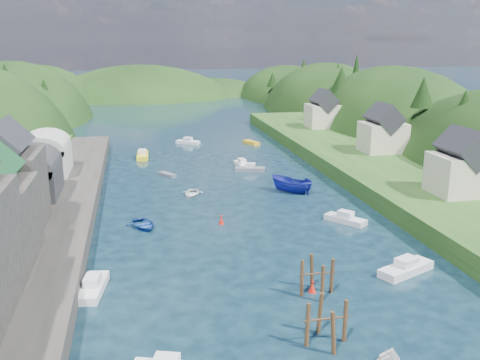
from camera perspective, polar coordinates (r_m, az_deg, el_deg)
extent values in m
plane|color=black|center=(89.47, -2.76, 1.07)|extent=(600.00, 600.00, 0.00)
ellipsoid|color=black|center=(160.08, -22.72, 2.99)|extent=(44.00, 75.56, 48.19)
ellipsoid|color=black|center=(200.57, -20.53, 5.86)|extent=(44.00, 75.56, 39.00)
ellipsoid|color=black|center=(128.57, 15.76, 0.93)|extent=(36.00, 75.56, 48.00)
ellipsoid|color=black|center=(166.99, 9.16, 4.64)|extent=(36.00, 75.56, 44.49)
ellipsoid|color=black|center=(206.15, 5.13, 7.11)|extent=(36.00, 75.56, 36.00)
ellipsoid|color=black|center=(208.34, -10.46, 5.97)|extent=(80.00, 60.00, 44.00)
ellipsoid|color=black|center=(220.67, -3.16, 6.16)|extent=(70.00, 56.00, 36.00)
cone|color=black|center=(124.61, -24.01, 7.70)|extent=(5.28, 5.28, 5.35)
cone|color=black|center=(136.95, -23.70, 9.92)|extent=(4.77, 4.77, 6.76)
cone|color=black|center=(140.55, -20.14, 8.91)|extent=(4.07, 4.07, 5.83)
cone|color=black|center=(154.73, -22.25, 9.44)|extent=(4.56, 4.56, 7.82)
cone|color=black|center=(162.00, -21.89, 9.20)|extent=(4.75, 4.75, 5.88)
cone|color=black|center=(173.82, -20.70, 9.76)|extent=(4.27, 4.27, 6.66)
cone|color=black|center=(90.85, 22.77, 6.68)|extent=(5.29, 5.29, 7.12)
cone|color=black|center=(99.99, 18.95, 8.86)|extent=(4.07, 4.07, 5.49)
cone|color=black|center=(111.68, 17.49, 7.27)|extent=(3.40, 3.40, 5.19)
cone|color=black|center=(124.62, 15.35, 9.61)|extent=(4.94, 4.94, 7.97)
cone|color=black|center=(127.55, 10.78, 10.46)|extent=(5.25, 5.25, 6.06)
cone|color=black|center=(142.09, 12.29, 11.21)|extent=(3.36, 3.36, 9.24)
cone|color=black|center=(154.96, 10.40, 10.81)|extent=(4.57, 4.57, 7.71)
cone|color=black|center=(166.19, 7.88, 10.52)|extent=(3.59, 3.59, 6.37)
cone|color=black|center=(171.30, 6.80, 11.59)|extent=(4.14, 4.14, 6.49)
cone|color=black|center=(181.45, 3.48, 10.66)|extent=(3.83, 3.83, 4.93)
cube|color=#2D2B28|center=(60.58, -21.38, -5.80)|extent=(12.00, 110.00, 2.00)
cube|color=#2D2B28|center=(60.44, -23.53, -1.07)|extent=(7.00, 8.00, 8.00)
cube|color=black|center=(59.40, -24.01, 3.42)|extent=(5.15, 8.32, 5.15)
cube|color=#2D2D30|center=(72.32, -21.48, -0.04)|extent=(7.00, 9.00, 4.00)
cylinder|color=#2D2D30|center=(71.86, -21.63, 1.50)|extent=(7.00, 9.00, 7.00)
cube|color=#B2B2A8|center=(83.84, -20.12, 2.03)|extent=(7.00, 9.00, 4.00)
cylinder|color=#B2B2A8|center=(83.45, -20.24, 3.37)|extent=(7.00, 9.00, 7.00)
cube|color=#234719|center=(87.18, 14.73, 1.03)|extent=(16.00, 120.00, 2.40)
cube|color=beige|center=(72.18, 22.53, 0.57)|extent=(7.00, 6.00, 5.00)
cube|color=black|center=(71.49, 22.79, 3.16)|extent=(5.15, 6.24, 5.15)
cube|color=beige|center=(95.20, 14.97, 4.43)|extent=(7.00, 6.00, 5.00)
cube|color=black|center=(94.68, 15.11, 6.42)|extent=(5.15, 6.24, 5.15)
cube|color=beige|center=(119.34, 8.86, 6.78)|extent=(7.00, 6.00, 5.00)
cube|color=black|center=(118.93, 8.93, 8.38)|extent=(5.15, 6.24, 5.15)
cylinder|color=#382314|center=(40.65, 11.13, -14.90)|extent=(0.32, 0.32, 3.84)
cylinder|color=#382314|center=(41.33, 8.49, -14.24)|extent=(0.32, 0.32, 3.84)
cylinder|color=#382314|center=(39.75, 7.20, -15.45)|extent=(0.32, 0.32, 3.84)
cylinder|color=#382314|center=(39.04, 9.94, -16.18)|extent=(0.32, 0.32, 3.84)
cylinder|color=#382314|center=(39.87, 9.23, -14.40)|extent=(3.40, 0.16, 0.16)
cylinder|color=#382314|center=(47.39, 9.77, -10.35)|extent=(0.32, 0.32, 3.80)
cylinder|color=#382314|center=(48.10, 7.67, -9.86)|extent=(0.32, 0.32, 3.80)
cylinder|color=#382314|center=(46.55, 6.62, -10.70)|extent=(0.32, 0.32, 3.80)
cylinder|color=#382314|center=(45.81, 8.77, -11.22)|extent=(0.32, 0.32, 3.80)
cylinder|color=#382314|center=(46.69, 8.24, -9.84)|extent=(3.23, 0.16, 0.16)
cone|color=#B2170E|center=(47.58, 7.72, -11.28)|extent=(0.70, 0.70, 0.90)
sphere|color=#B2170E|center=(47.37, 7.75, -10.74)|extent=(0.30, 0.30, 0.30)
cone|color=#B2170E|center=(63.51, -2.01, -4.32)|extent=(0.70, 0.70, 0.90)
sphere|color=#B2170E|center=(63.35, -2.01, -3.89)|extent=(0.30, 0.30, 0.30)
cube|color=silver|center=(65.31, 11.17, -4.18)|extent=(4.39, 5.01, 0.71)
cube|color=silver|center=(65.07, 11.20, -3.56)|extent=(2.00, 2.11, 0.70)
cube|color=#53555F|center=(86.30, -7.77, 0.58)|extent=(2.93, 3.56, 0.49)
cube|color=silver|center=(53.10, 17.28, -9.07)|extent=(6.15, 4.22, 0.82)
cube|color=silver|center=(52.79, 17.34, -8.28)|extent=(2.44, 2.09, 0.70)
imported|color=navy|center=(63.39, -10.27, -4.70)|extent=(4.67, 5.52, 0.97)
cube|color=yellow|center=(100.10, -10.34, 2.55)|extent=(2.30, 6.16, 0.85)
cube|color=silver|center=(99.94, -10.36, 3.01)|extent=(1.50, 2.19, 0.70)
cube|color=white|center=(91.79, 0.21, 1.63)|extent=(2.07, 4.92, 0.67)
cube|color=silver|center=(91.63, 0.21, 2.07)|extent=(1.27, 1.78, 0.70)
imported|color=white|center=(75.16, -5.17, -1.44)|extent=(3.83, 4.74, 0.87)
cube|color=white|center=(112.37, -5.57, 4.02)|extent=(5.07, 4.05, 0.70)
cube|color=silver|center=(112.23, -5.58, 4.39)|extent=(2.08, 1.90, 0.70)
cube|color=slate|center=(88.46, 1.09, 1.13)|extent=(5.14, 2.73, 0.69)
cube|color=silver|center=(88.29, 1.09, 1.58)|extent=(1.93, 1.50, 0.70)
cube|color=gold|center=(111.83, 1.22, 4.02)|extent=(2.97, 4.60, 0.61)
imported|color=navy|center=(76.38, 5.48, -0.56)|extent=(6.36, 6.04, 2.47)
cube|color=white|center=(49.00, -15.41, -11.04)|extent=(2.61, 5.70, 0.77)
cube|color=silver|center=(48.68, -15.47, -10.22)|extent=(1.54, 2.09, 0.70)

